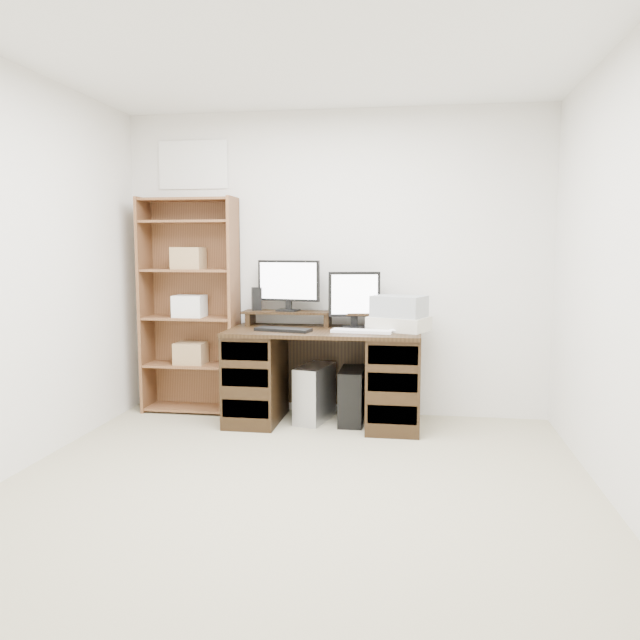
% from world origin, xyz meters
% --- Properties ---
extents(room, '(3.54, 4.04, 2.54)m').
position_xyz_m(room, '(-0.00, 0.00, 1.25)').
color(room, tan).
rests_on(room, ground).
extents(desk, '(1.50, 0.70, 0.75)m').
position_xyz_m(desk, '(-0.03, 1.64, 0.39)').
color(desk, black).
rests_on(desk, ground).
extents(riser_shelf, '(1.40, 0.22, 0.12)m').
position_xyz_m(riser_shelf, '(-0.03, 1.85, 0.84)').
color(riser_shelf, black).
rests_on(riser_shelf, desk).
extents(monitor_wide, '(0.52, 0.16, 0.41)m').
position_xyz_m(monitor_wide, '(-0.35, 1.85, 1.10)').
color(monitor_wide, black).
rests_on(monitor_wide, riser_shelf).
extents(monitor_small, '(0.41, 0.19, 0.45)m').
position_xyz_m(monitor_small, '(0.19, 1.77, 0.99)').
color(monitor_small, black).
rests_on(monitor_small, desk).
extents(speaker, '(0.10, 0.10, 0.19)m').
position_xyz_m(speaker, '(-0.63, 1.87, 0.97)').
color(speaker, black).
rests_on(speaker, riser_shelf).
extents(keyboard_black, '(0.46, 0.24, 0.02)m').
position_xyz_m(keyboard_black, '(-0.33, 1.50, 0.76)').
color(keyboard_black, black).
rests_on(keyboard_black, desk).
extents(keyboard_white, '(0.47, 0.19, 0.02)m').
position_xyz_m(keyboard_white, '(0.28, 1.52, 0.76)').
color(keyboard_white, white).
rests_on(keyboard_white, desk).
extents(mouse, '(0.10, 0.08, 0.04)m').
position_xyz_m(mouse, '(0.52, 1.54, 0.77)').
color(mouse, white).
rests_on(mouse, desk).
extents(printer, '(0.51, 0.45, 0.11)m').
position_xyz_m(printer, '(0.55, 1.68, 0.80)').
color(printer, beige).
rests_on(printer, desk).
extents(basket, '(0.45, 0.39, 0.16)m').
position_xyz_m(basket, '(0.55, 1.68, 0.94)').
color(basket, '#94999E').
rests_on(basket, printer).
extents(tower_silver, '(0.30, 0.48, 0.45)m').
position_xyz_m(tower_silver, '(-0.11, 1.70, 0.22)').
color(tower_silver, '#AFB1B6').
rests_on(tower_silver, ground).
extents(tower_black, '(0.19, 0.43, 0.43)m').
position_xyz_m(tower_black, '(0.19, 1.69, 0.22)').
color(tower_black, black).
rests_on(tower_black, ground).
extents(bookshelf, '(0.80, 0.30, 1.80)m').
position_xyz_m(bookshelf, '(-1.20, 1.86, 0.92)').
color(bookshelf, brown).
rests_on(bookshelf, ground).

